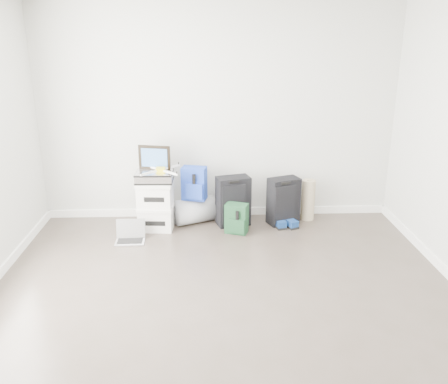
{
  "coord_description": "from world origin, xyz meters",
  "views": [
    {
      "loc": [
        -0.17,
        -3.44,
        2.35
      ],
      "look_at": [
        0.05,
        1.9,
        0.53
      ],
      "focal_mm": 38.0,
      "sensor_mm": 36.0,
      "label": 1
    }
  ],
  "objects_px": {
    "boxes_stack": "(156,205)",
    "duffel_bag": "(195,210)",
    "carry_on": "(283,201)",
    "large_suitcase": "(233,201)",
    "laptop": "(130,236)",
    "briefcase": "(154,177)"
  },
  "relations": [
    {
      "from": "boxes_stack",
      "to": "duffel_bag",
      "type": "xyz_separation_m",
      "value": [
        0.47,
        0.18,
        -0.15
      ]
    },
    {
      "from": "boxes_stack",
      "to": "laptop",
      "type": "height_order",
      "value": "boxes_stack"
    },
    {
      "from": "large_suitcase",
      "to": "carry_on",
      "type": "bearing_deg",
      "value": -13.86
    },
    {
      "from": "boxes_stack",
      "to": "laptop",
      "type": "relative_size",
      "value": 1.81
    },
    {
      "from": "boxes_stack",
      "to": "carry_on",
      "type": "relative_size",
      "value": 1.02
    },
    {
      "from": "boxes_stack",
      "to": "briefcase",
      "type": "distance_m",
      "value": 0.37
    },
    {
      "from": "duffel_bag",
      "to": "carry_on",
      "type": "height_order",
      "value": "carry_on"
    },
    {
      "from": "briefcase",
      "to": "large_suitcase",
      "type": "distance_m",
      "value": 1.03
    },
    {
      "from": "boxes_stack",
      "to": "large_suitcase",
      "type": "relative_size",
      "value": 0.98
    },
    {
      "from": "large_suitcase",
      "to": "laptop",
      "type": "xyz_separation_m",
      "value": [
        -1.24,
        -0.44,
        -0.26
      ]
    },
    {
      "from": "large_suitcase",
      "to": "laptop",
      "type": "height_order",
      "value": "large_suitcase"
    },
    {
      "from": "laptop",
      "to": "briefcase",
      "type": "bearing_deg",
      "value": 50.87
    },
    {
      "from": "carry_on",
      "to": "laptop",
      "type": "relative_size",
      "value": 1.76
    },
    {
      "from": "boxes_stack",
      "to": "carry_on",
      "type": "height_order",
      "value": "boxes_stack"
    },
    {
      "from": "duffel_bag",
      "to": "laptop",
      "type": "relative_size",
      "value": 1.55
    },
    {
      "from": "large_suitcase",
      "to": "laptop",
      "type": "relative_size",
      "value": 1.85
    },
    {
      "from": "duffel_bag",
      "to": "large_suitcase",
      "type": "bearing_deg",
      "value": -34.1
    },
    {
      "from": "briefcase",
      "to": "laptop",
      "type": "height_order",
      "value": "briefcase"
    },
    {
      "from": "boxes_stack",
      "to": "duffel_bag",
      "type": "relative_size",
      "value": 1.17
    },
    {
      "from": "boxes_stack",
      "to": "large_suitcase",
      "type": "distance_m",
      "value": 0.97
    },
    {
      "from": "briefcase",
      "to": "duffel_bag",
      "type": "xyz_separation_m",
      "value": [
        0.47,
        0.18,
        -0.51
      ]
    },
    {
      "from": "briefcase",
      "to": "laptop",
      "type": "bearing_deg",
      "value": -126.53
    }
  ]
}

